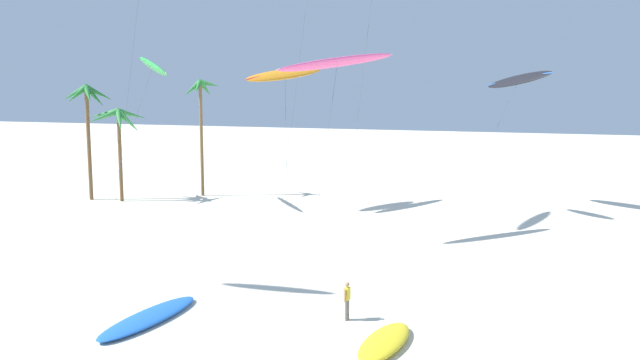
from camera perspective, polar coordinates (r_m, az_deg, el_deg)
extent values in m
cylinder|color=brown|center=(61.97, -19.48, 2.97)|extent=(0.34, 0.34, 10.04)
cone|color=#287533|center=(61.23, -19.01, 6.87)|extent=(2.15, 0.59, 2.06)
cone|color=#287533|center=(61.84, -18.68, 7.14)|extent=(2.15, 2.02, 1.61)
cone|color=#287533|center=(62.85, -19.30, 7.29)|extent=(1.32, 2.51, 1.27)
cone|color=#287533|center=(62.76, -20.27, 7.34)|extent=(2.53, 1.27, 1.09)
cone|color=#287533|center=(62.11, -20.61, 7.05)|extent=(2.43, 1.42, 1.62)
cone|color=#287533|center=(61.12, -20.39, 6.98)|extent=(0.93, 2.40, 1.76)
cone|color=#287533|center=(60.78, -19.53, 7.01)|extent=(2.10, 1.98, 1.77)
cylinder|color=brown|center=(60.31, -17.01, 1.96)|extent=(0.32, 0.32, 7.96)
cone|color=#33843D|center=(59.43, -16.32, 4.90)|extent=(2.49, 0.62, 2.19)
cone|color=#33843D|center=(60.66, -16.02, 5.47)|extent=(1.76, 2.76, 1.25)
cone|color=#33843D|center=(61.33, -16.93, 5.31)|extent=(1.76, 2.72, 1.55)
cone|color=#33843D|center=(60.66, -18.30, 5.46)|extent=(2.87, 1.09, 1.08)
cone|color=#33843D|center=(59.65, -18.33, 5.25)|extent=(2.01, 2.63, 1.43)
cone|color=#33843D|center=(58.97, -17.05, 4.93)|extent=(2.12, 2.30, 2.06)
cylinder|color=brown|center=(61.60, -10.28, 3.49)|extent=(0.30, 0.30, 10.51)
cone|color=#287533|center=(61.11, -9.59, 8.24)|extent=(2.01, 0.87, 0.91)
cone|color=#287533|center=(61.96, -9.95, 7.83)|extent=(0.89, 1.86, 1.64)
cone|color=#287533|center=(62.28, -10.58, 8.06)|extent=(1.74, 1.80, 1.20)
cone|color=#287533|center=(61.32, -11.05, 7.80)|extent=(1.73, 1.57, 1.64)
cone|color=#287533|center=(60.63, -10.58, 7.97)|extent=(1.08, 1.99, 1.38)
ellipsoid|color=orange|center=(54.34, -3.06, 9.19)|extent=(4.72, 8.55, 2.08)
ellipsoid|color=red|center=(54.34, -3.06, 9.23)|extent=(3.72, 8.34, 1.56)
cylinder|color=#4C4C51|center=(49.67, -2.98, 2.84)|extent=(3.88, 8.93, 11.01)
ellipsoid|color=#EA5193|center=(42.81, 1.52, 10.22)|extent=(6.25, 7.48, 2.00)
ellipsoid|color=white|center=(42.81, 1.52, 10.27)|extent=(5.88, 7.18, 1.56)
cylinder|color=#4C4C51|center=(38.92, 0.39, 1.82)|extent=(1.20, 8.23, 11.53)
cylinder|color=#4C4C51|center=(47.54, 3.49, 6.97)|extent=(0.38, 5.75, 18.22)
ellipsoid|color=green|center=(56.74, -14.38, 9.59)|extent=(6.84, 6.48, 2.61)
ellipsoid|color=yellow|center=(56.74, -14.38, 9.63)|extent=(6.63, 6.08, 1.95)
cylinder|color=#4C4C51|center=(52.68, -16.36, 3.19)|extent=(1.43, 9.29, 11.69)
cylinder|color=#4C4C51|center=(53.42, -16.28, 7.99)|extent=(0.24, 4.80, 20.49)
cylinder|color=#4C4C51|center=(44.63, -2.27, 6.66)|extent=(0.22, 6.63, 17.83)
ellipsoid|color=black|center=(56.67, 16.89, 8.35)|extent=(6.13, 5.92, 2.12)
ellipsoid|color=blue|center=(56.67, 16.89, 8.38)|extent=(5.67, 5.29, 1.43)
cylinder|color=#4C4C51|center=(52.41, 14.35, 2.63)|extent=(3.70, 9.26, 10.58)
ellipsoid|color=yellow|center=(26.24, 5.63, -13.83)|extent=(1.80, 4.51, 0.39)
ellipsoid|color=#19B2B7|center=(26.23, 5.63, -13.79)|extent=(1.40, 2.07, 0.24)
ellipsoid|color=blue|center=(29.73, -14.66, -11.48)|extent=(2.04, 6.26, 0.31)
ellipsoid|color=yellow|center=(29.73, -14.66, -11.45)|extent=(1.56, 2.86, 0.19)
cylinder|color=slate|center=(28.88, 2.43, -11.18)|extent=(0.14, 0.14, 0.90)
cylinder|color=slate|center=(28.74, 2.29, -11.28)|extent=(0.14, 0.14, 0.90)
cube|color=yellow|center=(28.58, 2.37, -9.86)|extent=(0.24, 0.32, 0.55)
cylinder|color=tan|center=(28.78, 2.55, -9.82)|extent=(0.09, 0.09, 0.56)
cylinder|color=tan|center=(28.41, 2.18, -10.05)|extent=(0.09, 0.09, 0.56)
sphere|color=tan|center=(28.46, 2.37, -9.07)|extent=(0.21, 0.21, 0.21)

